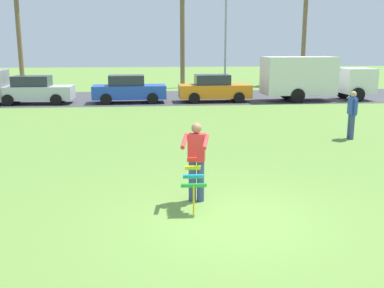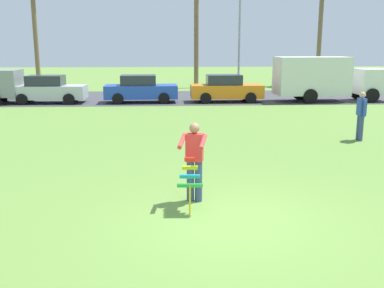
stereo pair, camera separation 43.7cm
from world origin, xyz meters
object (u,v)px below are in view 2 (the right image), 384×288
at_px(parked_car_orange, 226,89).
at_px(parked_car_blue, 141,89).
at_px(person_walker_near, 361,114).
at_px(streetlight_pole, 239,35).
at_px(parked_truck_white_box, 325,78).
at_px(person_kite_flyer, 194,159).
at_px(kite_held, 190,178).
at_px(parked_car_silver, 48,90).

bearing_deg(parked_car_orange, parked_car_blue, -179.99).
distance_m(parked_car_orange, person_walker_near, 11.53).
height_order(parked_car_blue, streetlight_pole, streetlight_pole).
distance_m(parked_car_blue, parked_truck_white_box, 10.93).
relative_size(person_kite_flyer, person_walker_near, 1.00).
bearing_deg(parked_car_blue, streetlight_pole, 47.41).
bearing_deg(parked_car_blue, person_kite_flyer, -82.79).
bearing_deg(kite_held, person_walker_near, 46.07).
distance_m(parked_car_silver, parked_truck_white_box, 16.24).
relative_size(kite_held, person_walker_near, 0.62).
relative_size(parked_car_orange, parked_truck_white_box, 0.62).
bearing_deg(parked_truck_white_box, person_kite_flyer, -117.23).
bearing_deg(person_walker_near, parked_truck_white_box, 77.08).
bearing_deg(parked_car_silver, parked_car_orange, -0.00).
relative_size(parked_car_silver, parked_car_orange, 1.00).
bearing_deg(kite_held, parked_car_blue, 96.56).
distance_m(person_kite_flyer, parked_car_orange, 17.26).
bearing_deg(parked_car_silver, parked_truck_white_box, 0.00).
bearing_deg(streetlight_pole, parked_car_silver, -148.43).
bearing_deg(person_walker_near, kite_held, -133.93).
bearing_deg(person_walker_near, parked_car_silver, 141.16).
distance_m(parked_truck_white_box, person_walker_near, 11.33).
bearing_deg(kite_held, person_kite_flyer, 78.28).
height_order(parked_car_orange, streetlight_pole, streetlight_pole).
distance_m(person_kite_flyer, parked_car_silver, 18.59).
distance_m(parked_car_blue, streetlight_pole, 10.69).
distance_m(kite_held, parked_car_blue, 17.74).
bearing_deg(person_walker_near, parked_car_blue, 127.24).
bearing_deg(kite_held, streetlight_pole, 79.03).
xyz_separation_m(person_kite_flyer, person_walker_near, (6.23, 5.99, -0.02)).
xyz_separation_m(parked_car_silver, person_walker_near, (13.70, -11.03, 0.16)).
distance_m(parked_car_silver, streetlight_pole, 14.69).
relative_size(kite_held, streetlight_pole, 0.15).
relative_size(parked_car_blue, parked_truck_white_box, 0.63).
bearing_deg(person_walker_near, streetlight_pole, 94.58).
distance_m(parked_truck_white_box, streetlight_pole, 8.89).
bearing_deg(person_kite_flyer, person_walker_near, 43.89).
bearing_deg(person_kite_flyer, parked_truck_white_box, 62.77).
bearing_deg(streetlight_pole, person_kite_flyer, -100.95).
relative_size(parked_car_silver, parked_car_blue, 0.99).
distance_m(person_kite_flyer, parked_car_blue, 17.16).
xyz_separation_m(parked_car_orange, person_walker_near, (3.38, -11.03, 0.16)).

